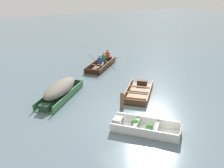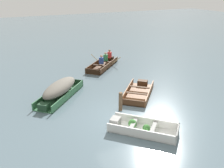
{
  "view_description": "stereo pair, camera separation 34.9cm",
  "coord_description": "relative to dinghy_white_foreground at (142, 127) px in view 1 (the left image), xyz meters",
  "views": [
    {
      "loc": [
        -5.19,
        -8.18,
        5.38
      ],
      "look_at": [
        0.56,
        3.0,
        0.35
      ],
      "focal_mm": 40.0,
      "sensor_mm": 36.0,
      "label": 1
    },
    {
      "loc": [
        -4.88,
        -8.33,
        5.38
      ],
      "look_at": [
        0.56,
        3.0,
        0.35
      ],
      "focal_mm": 40.0,
      "sensor_mm": 36.0,
      "label": 2
    }
  ],
  "objects": [
    {
      "name": "rowboat_dark_varnish_with_crew",
      "position": [
        2.15,
        8.33,
        0.06
      ],
      "size": [
        3.2,
        3.17,
        0.91
      ],
      "color": "#4C2D19",
      "rests_on": "ground"
    },
    {
      "name": "skiff_wooden_brown_mid_moored",
      "position": [
        1.88,
        3.14,
        -0.04
      ],
      "size": [
        2.85,
        2.97,
        0.32
      ],
      "color": "brown",
      "rests_on": "ground"
    },
    {
      "name": "dinghy_white_foreground",
      "position": [
        0.0,
        0.0,
        0.0
      ],
      "size": [
        2.58,
        2.62,
        0.38
      ],
      "color": "white",
      "rests_on": "ground"
    },
    {
      "name": "mooring_post",
      "position": [
        0.13,
        1.87,
        0.29
      ],
      "size": [
        0.18,
        0.18,
        0.88
      ],
      "primitive_type": "cylinder",
      "color": "brown",
      "rests_on": "ground"
    },
    {
      "name": "skiff_green_near_moored",
      "position": [
        -2.0,
        4.47,
        0.31
      ],
      "size": [
        3.12,
        3.25,
        0.82
      ],
      "color": "#387047",
      "rests_on": "ground"
    },
    {
      "name": "ground_plane",
      "position": [
        0.24,
        1.17,
        -0.15
      ],
      "size": [
        80.0,
        80.0,
        0.0
      ],
      "primitive_type": "plane",
      "color": "slate"
    }
  ]
}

